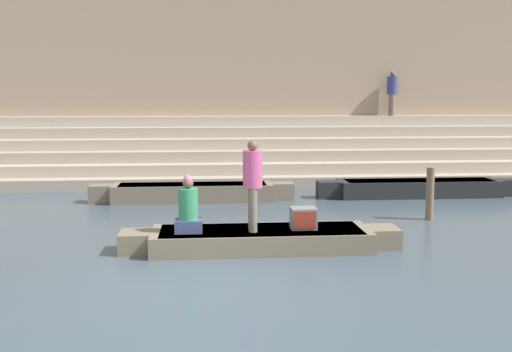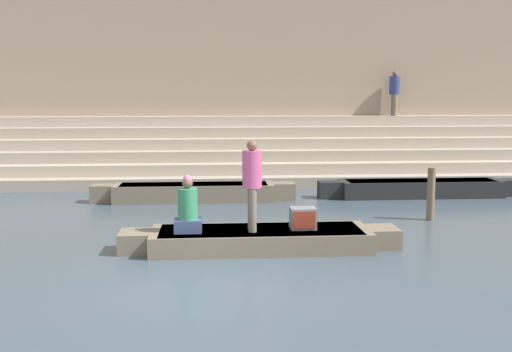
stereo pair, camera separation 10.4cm
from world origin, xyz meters
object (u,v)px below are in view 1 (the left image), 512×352
Objects in this scene: person_rowing at (188,210)px; moored_boat_shore at (419,188)px; rowboat_main at (261,238)px; tv_set at (303,218)px; person_standing at (253,179)px; moored_boat_distant at (193,192)px; mooring_post at (430,194)px; person_on_steps at (392,90)px.

person_rowing reaches higher than moored_boat_shore.
tv_set is (0.84, -0.00, 0.40)m from rowboat_main.
person_standing reaches higher than moored_boat_distant.
rowboat_main is 0.93m from tv_set.
person_standing is 1.30m from tv_set.
rowboat_main is 4.27× the size of mooring_post.
person_rowing is 5.62m from moored_boat_distant.
tv_set reaches higher than rowboat_main.
tv_set is at bearing 20.17° from person_standing.
moored_boat_distant is (-1.45, 5.49, 0.05)m from rowboat_main.
person_standing is at bearing -151.46° from rowboat_main.
moored_boat_shore reaches higher than rowboat_main.
person_standing is at bearing 110.67° from person_on_steps.
person_standing reaches higher than rowboat_main.
tv_set is at bearing 4.11° from person_rowing.
rowboat_main is 5.01m from mooring_post.
tv_set is at bearing -3.25° from rowboat_main.
mooring_post is 0.77× the size of person_on_steps.
person_on_steps is (1.65, 8.46, 2.53)m from mooring_post.
person_rowing is at bearing -89.33° from moored_boat_distant.
person_rowing is at bearing -178.98° from rowboat_main.
person_on_steps is at bearing 57.52° from person_rowing.
tv_set is 5.96m from moored_boat_distant.
moored_boat_distant is at bearing 91.87° from person_rowing.
mooring_post is (-0.92, -3.25, 0.38)m from moored_boat_shore.
person_standing is 0.29× the size of moored_boat_shore.
moored_boat_shore is (6.69, 5.80, -0.57)m from person_rowing.
rowboat_main is at bearing -130.61° from moored_boat_shore.
tv_set is 4.28m from mooring_post.
person_rowing is at bearing -136.89° from moored_boat_shore.
moored_boat_shore is 1.06× the size of moored_boat_distant.
person_standing is 8.04m from moored_boat_shore.
person_standing is (-0.17, -0.11, 1.20)m from rowboat_main.
moored_boat_distant is at bearing 152.33° from mooring_post.
moored_boat_shore is 6.01m from person_on_steps.
tv_set is at bearing -125.69° from moored_boat_shore.
person_on_steps reaches higher than rowboat_main.
mooring_post is at bearing 26.10° from rowboat_main.
person_standing is at bearing 1.37° from person_rowing.
person_standing is 3.52× the size of tv_set.
moored_boat_distant is (-1.28, 5.59, -1.15)m from person_standing.
tv_set is at bearing 114.63° from person_on_steps.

